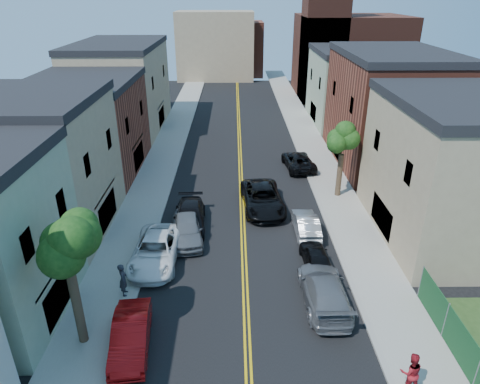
{
  "coord_description": "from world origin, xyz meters",
  "views": [
    {
      "loc": [
        -0.57,
        -1.82,
        15.47
      ],
      "look_at": [
        -0.18,
        26.71,
        2.0
      ],
      "focal_mm": 32.14,
      "sensor_mm": 36.0,
      "label": 1
    }
  ],
  "objects_px": {
    "dark_car_right_far": "(298,161)",
    "pedestrian_left": "(123,279)",
    "black_car_left": "(190,217)",
    "red_sedan": "(131,335)",
    "grey_car_right": "(324,290)",
    "white_pickup": "(156,250)",
    "silver_car_right": "(306,224)",
    "black_car_right": "(316,257)",
    "pedestrian_right": "(411,372)",
    "grey_car_left": "(187,229)",
    "black_suv_lane": "(263,198)"
  },
  "relations": [
    {
      "from": "white_pickup",
      "to": "red_sedan",
      "type": "bearing_deg",
      "value": -88.82
    },
    {
      "from": "white_pickup",
      "to": "silver_car_right",
      "type": "xyz_separation_m",
      "value": [
        9.87,
        3.39,
        -0.11
      ]
    },
    {
      "from": "grey_car_right",
      "to": "pedestrian_left",
      "type": "bearing_deg",
      "value": -4.2
    },
    {
      "from": "black_suv_lane",
      "to": "pedestrian_right",
      "type": "xyz_separation_m",
      "value": [
        5.12,
        -16.89,
        0.21
      ]
    },
    {
      "from": "pedestrian_left",
      "to": "pedestrian_right",
      "type": "relative_size",
      "value": 1.02
    },
    {
      "from": "red_sedan",
      "to": "grey_car_right",
      "type": "height_order",
      "value": "grey_car_right"
    },
    {
      "from": "red_sedan",
      "to": "black_car_left",
      "type": "relative_size",
      "value": 0.87
    },
    {
      "from": "white_pickup",
      "to": "black_car_right",
      "type": "xyz_separation_m",
      "value": [
        9.89,
        -0.59,
        -0.17
      ]
    },
    {
      "from": "white_pickup",
      "to": "black_suv_lane",
      "type": "height_order",
      "value": "black_suv_lane"
    },
    {
      "from": "white_pickup",
      "to": "grey_car_right",
      "type": "distance_m",
      "value": 10.52
    },
    {
      "from": "pedestrian_left",
      "to": "black_car_right",
      "type": "bearing_deg",
      "value": -84.16
    },
    {
      "from": "silver_car_right",
      "to": "dark_car_right_far",
      "type": "relative_size",
      "value": 0.81
    },
    {
      "from": "black_car_left",
      "to": "dark_car_right_far",
      "type": "xyz_separation_m",
      "value": [
        9.3,
        11.03,
        -0.03
      ]
    },
    {
      "from": "red_sedan",
      "to": "pedestrian_left",
      "type": "height_order",
      "value": "pedestrian_left"
    },
    {
      "from": "black_suv_lane",
      "to": "dark_car_right_far",
      "type": "bearing_deg",
      "value": 60.04
    },
    {
      "from": "white_pickup",
      "to": "dark_car_right_far",
      "type": "bearing_deg",
      "value": 55.71
    },
    {
      "from": "black_car_left",
      "to": "silver_car_right",
      "type": "relative_size",
      "value": 1.23
    },
    {
      "from": "black_car_left",
      "to": "pedestrian_left",
      "type": "distance_m",
      "value": 8.27
    },
    {
      "from": "white_pickup",
      "to": "grey_car_left",
      "type": "xyz_separation_m",
      "value": [
        1.7,
        2.6,
        0.02
      ]
    },
    {
      "from": "dark_car_right_far",
      "to": "black_suv_lane",
      "type": "distance_m",
      "value": 9.19
    },
    {
      "from": "black_car_right",
      "to": "red_sedan",
      "type": "bearing_deg",
      "value": 31.26
    },
    {
      "from": "silver_car_right",
      "to": "grey_car_right",
      "type": "bearing_deg",
      "value": 88.11
    },
    {
      "from": "black_car_left",
      "to": "grey_car_right",
      "type": "xyz_separation_m",
      "value": [
        8.02,
        -8.44,
        0.05
      ]
    },
    {
      "from": "black_car_right",
      "to": "black_suv_lane",
      "type": "height_order",
      "value": "black_suv_lane"
    },
    {
      "from": "silver_car_right",
      "to": "pedestrian_right",
      "type": "relative_size",
      "value": 2.3
    },
    {
      "from": "grey_car_left",
      "to": "black_suv_lane",
      "type": "bearing_deg",
      "value": 32.59
    },
    {
      "from": "white_pickup",
      "to": "black_car_left",
      "type": "bearing_deg",
      "value": 70.11
    },
    {
      "from": "grey_car_left",
      "to": "black_car_right",
      "type": "height_order",
      "value": "grey_car_left"
    },
    {
      "from": "pedestrian_right",
      "to": "red_sedan",
      "type": "bearing_deg",
      "value": -8.27
    },
    {
      "from": "dark_car_right_far",
      "to": "pedestrian_right",
      "type": "bearing_deg",
      "value": 86.59
    },
    {
      "from": "grey_car_left",
      "to": "black_suv_lane",
      "type": "xyz_separation_m",
      "value": [
        5.38,
        4.53,
        0.05
      ]
    },
    {
      "from": "black_car_right",
      "to": "pedestrian_left",
      "type": "distance_m",
      "value": 11.43
    },
    {
      "from": "grey_car_left",
      "to": "black_suv_lane",
      "type": "relative_size",
      "value": 0.77
    },
    {
      "from": "pedestrian_left",
      "to": "grey_car_right",
      "type": "bearing_deg",
      "value": -101.7
    },
    {
      "from": "grey_car_left",
      "to": "pedestrian_left",
      "type": "height_order",
      "value": "pedestrian_left"
    },
    {
      "from": "grey_car_right",
      "to": "dark_car_right_far",
      "type": "relative_size",
      "value": 1.06
    },
    {
      "from": "red_sedan",
      "to": "grey_car_left",
      "type": "distance_m",
      "value": 9.9
    },
    {
      "from": "black_car_right",
      "to": "pedestrian_right",
      "type": "bearing_deg",
      "value": 101.79
    },
    {
      "from": "black_car_left",
      "to": "silver_car_right",
      "type": "distance_m",
      "value": 8.24
    },
    {
      "from": "red_sedan",
      "to": "white_pickup",
      "type": "distance_m",
      "value": 7.15
    },
    {
      "from": "black_car_left",
      "to": "dark_car_right_far",
      "type": "bearing_deg",
      "value": 46.91
    },
    {
      "from": "silver_car_right",
      "to": "black_suv_lane",
      "type": "xyz_separation_m",
      "value": [
        -2.79,
        3.74,
        0.17
      ]
    },
    {
      "from": "grey_car_right",
      "to": "white_pickup",
      "type": "bearing_deg",
      "value": -23.01
    },
    {
      "from": "grey_car_left",
      "to": "red_sedan",
      "type": "bearing_deg",
      "value": -107.4
    },
    {
      "from": "black_suv_lane",
      "to": "pedestrian_left",
      "type": "distance_m",
      "value": 13.33
    },
    {
      "from": "white_pickup",
      "to": "black_car_right",
      "type": "height_order",
      "value": "white_pickup"
    },
    {
      "from": "dark_car_right_far",
      "to": "pedestrian_right",
      "type": "xyz_separation_m",
      "value": [
        1.2,
        -25.2,
        0.35
      ]
    },
    {
      "from": "black_car_left",
      "to": "black_car_right",
      "type": "relative_size",
      "value": 1.39
    },
    {
      "from": "dark_car_right_far",
      "to": "pedestrian_left",
      "type": "xyz_separation_m",
      "value": [
        -12.2,
        -18.76,
        0.37
      ]
    },
    {
      "from": "grey_car_left",
      "to": "black_car_right",
      "type": "xyz_separation_m",
      "value": [
        8.19,
        -3.18,
        -0.18
      ]
    }
  ]
}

